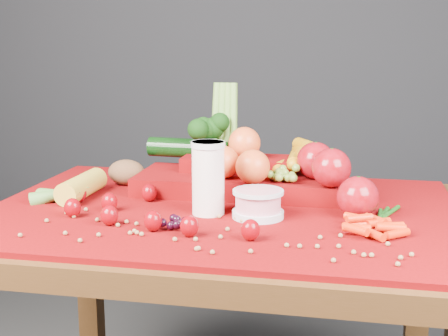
% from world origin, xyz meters
% --- Properties ---
extents(table, '(1.10, 0.80, 0.75)m').
position_xyz_m(table, '(0.00, 0.00, 0.66)').
color(table, '#3B230D').
rests_on(table, ground).
extents(red_cloth, '(1.05, 0.75, 0.01)m').
position_xyz_m(red_cloth, '(0.00, 0.00, 0.76)').
color(red_cloth, '#6E0306').
rests_on(red_cloth, table).
extents(milk_glass, '(0.07, 0.07, 0.16)m').
position_xyz_m(milk_glass, '(-0.02, -0.06, 0.85)').
color(milk_glass, white).
rests_on(milk_glass, red_cloth).
extents(yogurt_bowl, '(0.11, 0.11, 0.06)m').
position_xyz_m(yogurt_bowl, '(0.09, -0.06, 0.79)').
color(yogurt_bowl, silver).
rests_on(yogurt_bowl, red_cloth).
extents(strawberry_scatter, '(0.48, 0.28, 0.05)m').
position_xyz_m(strawberry_scatter, '(-0.16, -0.13, 0.79)').
color(strawberry_scatter, '#810002').
rests_on(strawberry_scatter, red_cloth).
extents(dark_grape_cluster, '(0.06, 0.05, 0.03)m').
position_xyz_m(dark_grape_cluster, '(-0.06, -0.18, 0.78)').
color(dark_grape_cluster, black).
rests_on(dark_grape_cluster, red_cloth).
extents(soybean_scatter, '(0.84, 0.24, 0.01)m').
position_xyz_m(soybean_scatter, '(0.00, -0.20, 0.77)').
color(soybean_scatter, '#9C7243').
rests_on(soybean_scatter, red_cloth).
extents(corn_ear, '(0.18, 0.23, 0.06)m').
position_xyz_m(corn_ear, '(-0.37, -0.01, 0.78)').
color(corn_ear, gold).
rests_on(corn_ear, red_cloth).
extents(potato, '(0.10, 0.07, 0.07)m').
position_xyz_m(potato, '(-0.29, 0.17, 0.80)').
color(potato, brown).
rests_on(potato, red_cloth).
extents(baby_carrot_pile, '(0.18, 0.17, 0.03)m').
position_xyz_m(baby_carrot_pile, '(0.33, -0.12, 0.78)').
color(baby_carrot_pile, red).
rests_on(baby_carrot_pile, red_cloth).
extents(green_bean_pile, '(0.14, 0.12, 0.01)m').
position_xyz_m(green_bean_pile, '(0.37, -0.01, 0.77)').
color(green_bean_pile, '#185112').
rests_on(green_bean_pile, red_cloth).
extents(produce_mound, '(0.60, 0.36, 0.27)m').
position_xyz_m(produce_mound, '(0.05, 0.15, 0.82)').
color(produce_mound, '#6E0306').
rests_on(produce_mound, red_cloth).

